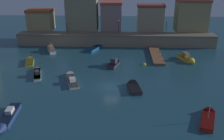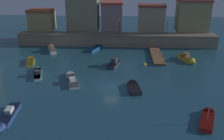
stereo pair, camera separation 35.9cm
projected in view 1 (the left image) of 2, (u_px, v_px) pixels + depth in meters
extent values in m
plane|color=#1E4756|center=(111.00, 87.00, 42.66)|extent=(140.16, 140.16, 0.00)
cube|color=gray|center=(116.00, 40.00, 65.59)|extent=(51.29, 3.93, 2.88)
cube|color=#73644F|center=(116.00, 34.00, 65.00)|extent=(51.29, 4.23, 0.24)
cube|color=tan|center=(41.00, 21.00, 69.13)|extent=(6.55, 5.04, 4.97)
cube|color=#A14D28|center=(40.00, 11.00, 68.07)|extent=(6.81, 5.24, 0.70)
cube|color=gray|center=(82.00, 14.00, 67.91)|extent=(8.35, 4.99, 8.81)
cube|color=gray|center=(111.00, 18.00, 68.23)|extent=(5.53, 5.70, 7.11)
cube|color=#B44A37|center=(111.00, 3.00, 66.77)|extent=(5.75, 5.92, 0.70)
cube|color=gray|center=(150.00, 19.00, 67.15)|extent=(6.92, 4.05, 6.56)
cube|color=brown|center=(151.00, 6.00, 65.79)|extent=(7.19, 4.21, 0.70)
cube|color=#9D925E|center=(191.00, 17.00, 67.31)|extent=(8.11, 5.93, 7.89)
cube|color=#9B4936|center=(193.00, 0.00, 65.71)|extent=(8.44, 6.16, 0.70)
cube|color=brown|center=(156.00, 55.00, 57.84)|extent=(2.45, 12.92, 0.48)
cylinder|color=brown|center=(158.00, 48.00, 62.24)|extent=(0.20, 0.20, 0.70)
cylinder|color=brown|center=(160.00, 52.00, 59.25)|extent=(0.20, 0.20, 0.70)
cylinder|color=brown|center=(162.00, 57.00, 56.25)|extent=(0.20, 0.20, 0.70)
cylinder|color=brown|center=(164.00, 62.00, 53.26)|extent=(0.20, 0.20, 0.70)
cylinder|color=black|center=(67.00, 28.00, 64.93)|extent=(0.12, 0.12, 2.94)
sphere|color=#F9D172|center=(67.00, 21.00, 64.32)|extent=(0.32, 0.32, 0.32)
cylinder|color=black|center=(118.00, 27.00, 64.31)|extent=(0.12, 0.12, 3.32)
sphere|color=#F9D172|center=(118.00, 20.00, 63.63)|extent=(0.32, 0.32, 0.32)
cylinder|color=black|center=(166.00, 28.00, 63.81)|extent=(0.12, 0.12, 3.30)
sphere|color=#F9D172|center=(167.00, 21.00, 63.14)|extent=(0.32, 0.32, 0.32)
cube|color=gold|center=(185.00, 58.00, 55.09)|extent=(3.21, 4.73, 0.80)
cone|color=gold|center=(193.00, 62.00, 52.66)|extent=(1.96, 1.74, 1.62)
cube|color=#636519|center=(186.00, 57.00, 54.95)|extent=(3.27, 4.82, 0.08)
cube|color=olive|center=(186.00, 55.00, 54.84)|extent=(1.50, 1.67, 0.94)
cube|color=silver|center=(72.00, 81.00, 44.24)|extent=(3.43, 6.12, 0.49)
cone|color=silver|center=(70.00, 74.00, 47.46)|extent=(1.91, 1.82, 1.55)
cube|color=slate|center=(72.00, 80.00, 44.17)|extent=(3.50, 6.25, 0.08)
cube|color=silver|center=(72.00, 79.00, 43.70)|extent=(1.41, 1.59, 0.52)
cube|color=#99B7C6|center=(72.00, 78.00, 44.29)|extent=(0.91, 0.36, 0.31)
cube|color=white|center=(51.00, 50.00, 60.95)|extent=(3.25, 5.35, 0.80)
cone|color=white|center=(50.00, 46.00, 63.80)|extent=(1.72, 1.78, 1.28)
cube|color=gray|center=(51.00, 48.00, 60.82)|extent=(3.32, 5.46, 0.08)
cube|color=olive|center=(51.00, 47.00, 60.56)|extent=(1.56, 1.92, 0.72)
cube|color=#99B7C6|center=(51.00, 46.00, 61.28)|extent=(0.85, 0.40, 0.43)
cylinder|color=#B2B2B7|center=(51.00, 45.00, 60.35)|extent=(0.08, 0.08, 1.70)
cube|color=red|center=(208.00, 120.00, 32.66)|extent=(3.19, 5.07, 0.56)
cone|color=red|center=(209.00, 109.00, 35.24)|extent=(1.88, 1.79, 1.50)
cube|color=#640C09|center=(208.00, 119.00, 32.57)|extent=(3.25, 5.17, 0.08)
cylinder|color=#B2B2B7|center=(209.00, 112.00, 32.32)|extent=(0.08, 0.08, 1.95)
cube|color=navy|center=(10.00, 116.00, 33.56)|extent=(2.02, 5.77, 0.72)
cone|color=navy|center=(0.00, 131.00, 30.33)|extent=(1.58, 1.52, 1.46)
cube|color=black|center=(9.00, 114.00, 33.44)|extent=(2.06, 5.89, 0.08)
cube|color=silver|center=(10.00, 110.00, 33.62)|extent=(0.98, 1.51, 0.54)
cube|color=#99B7C6|center=(8.00, 113.00, 32.94)|extent=(0.78, 0.13, 0.33)
cube|color=#333338|center=(134.00, 89.00, 41.30)|extent=(2.45, 4.11, 0.55)
cone|color=#333338|center=(132.00, 83.00, 43.53)|extent=(1.90, 1.36, 1.75)
cube|color=black|center=(134.00, 88.00, 41.22)|extent=(2.50, 4.20, 0.08)
cube|color=gold|center=(30.00, 62.00, 53.08)|extent=(2.62, 4.45, 0.54)
cone|color=gold|center=(31.00, 58.00, 55.45)|extent=(1.72, 1.53, 1.45)
cube|color=brown|center=(30.00, 61.00, 52.99)|extent=(2.67, 4.54, 0.08)
cube|color=#195689|center=(95.00, 48.00, 62.38)|extent=(3.69, 5.98, 0.63)
cone|color=#195689|center=(101.00, 45.00, 65.37)|extent=(1.94, 1.87, 1.52)
cube|color=#092748|center=(95.00, 47.00, 62.28)|extent=(3.77, 6.10, 0.08)
cube|color=#333338|center=(113.00, 65.00, 51.57)|extent=(2.58, 3.97, 0.66)
cone|color=#333338|center=(117.00, 61.00, 53.57)|extent=(1.70, 1.43, 1.46)
cube|color=black|center=(113.00, 63.00, 51.46)|extent=(2.64, 4.05, 0.08)
cube|color=#333842|center=(114.00, 60.00, 51.55)|extent=(1.45, 1.65, 1.04)
cube|color=white|center=(37.00, 74.00, 47.02)|extent=(2.81, 5.58, 0.51)
cone|color=white|center=(38.00, 68.00, 50.05)|extent=(1.53, 1.68, 1.16)
cube|color=#527650|center=(37.00, 73.00, 46.94)|extent=(2.87, 5.69, 0.08)
cube|color=#333842|center=(37.00, 72.00, 46.58)|extent=(1.18, 1.50, 0.61)
cube|color=#99B7C6|center=(37.00, 71.00, 47.16)|extent=(0.72, 0.28, 0.37)
sphere|color=yellow|center=(144.00, 65.00, 52.56)|extent=(0.74, 0.74, 0.74)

